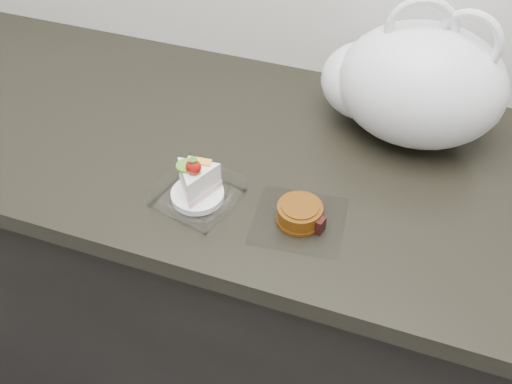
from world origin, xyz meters
The scene contains 4 objects.
counter centered at (0.00, 1.69, 0.45)m, with size 2.04×0.64×0.90m.
cake_tray centered at (-0.12, 1.52, 0.93)m, with size 0.15×0.15×0.10m.
mooncake_wrap centered at (0.07, 1.53, 0.91)m, with size 0.17×0.16×0.04m.
plastic_bag centered at (0.19, 1.84, 1.02)m, with size 0.36×0.25×0.29m.
Camera 1 is at (0.22, 0.87, 1.62)m, focal length 40.00 mm.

